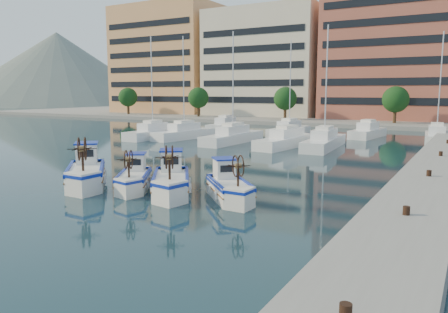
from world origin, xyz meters
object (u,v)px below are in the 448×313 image
Objects in this scene: fishing_boat_a at (86,171)px; fishing_boat_b at (134,177)px; fishing_boat_c at (171,179)px; fishing_boat_d at (229,186)px.

fishing_boat_a reaches higher than fishing_boat_b.
fishing_boat_c reaches higher than fishing_boat_d.
fishing_boat_c reaches higher than fishing_boat_b.
fishing_boat_d is (3.24, 0.49, -0.09)m from fishing_boat_c.
fishing_boat_a is 3.10m from fishing_boat_b.
fishing_boat_c is at bearing -35.00° from fishing_boat_a.
fishing_boat_d reaches higher than fishing_boat_b.
fishing_boat_d is at bearing -26.42° from fishing_boat_c.
fishing_boat_b is 0.86× the size of fishing_boat_c.
fishing_boat_d is (5.70, 0.62, 0.02)m from fishing_boat_b.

